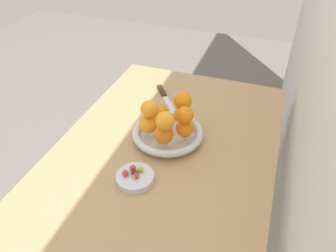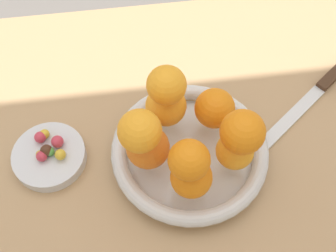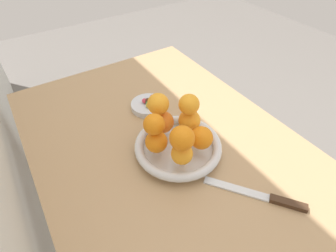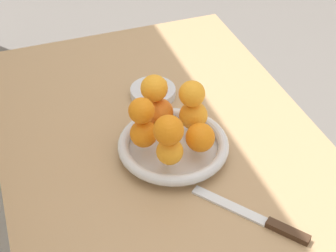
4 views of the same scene
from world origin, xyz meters
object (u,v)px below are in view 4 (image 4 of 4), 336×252
orange_6 (154,88)px  candy_ball_3 (161,81)px  candy_ball_4 (149,85)px  candy_ball_2 (152,91)px  knife (259,219)px  orange_3 (170,151)px  fruit_bowl (173,146)px  candy_dish (153,92)px  orange_2 (144,134)px  dining_table (163,168)px  orange_1 (159,112)px  candy_ball_0 (153,87)px  orange_8 (169,130)px  candy_ball_6 (153,85)px  orange_4 (200,137)px  candy_ball_1 (150,85)px  orange_7 (192,94)px  orange_0 (193,115)px  orange_5 (142,111)px  candy_ball_7 (160,88)px  candy_ball_5 (164,83)px

orange_6 → candy_ball_3: bearing=-23.8°
orange_6 → candy_ball_4: orange_6 is taller
candy_ball_2 → knife: (-0.46, -0.08, -0.03)m
orange_3 → candy_ball_4: 0.31m
fruit_bowl → candy_ball_2: size_ratio=14.18×
candy_dish → orange_2: (-0.22, 0.09, 0.06)m
dining_table → orange_2: orange_2 is taller
orange_1 → candy_ball_0: bearing=-13.1°
orange_6 → candy_ball_2: (0.13, -0.04, -0.11)m
orange_8 → candy_ball_0: bearing=-11.8°
dining_table → candy_ball_6: (0.19, -0.04, 0.12)m
candy_ball_3 → orange_4: bearing=178.4°
candy_dish → orange_8: orange_8 is taller
candy_ball_1 → knife: bearing=-171.6°
orange_8 → candy_ball_4: orange_8 is taller
fruit_bowl → orange_1: orange_1 is taller
dining_table → orange_7: orange_7 is taller
orange_0 → orange_8: 0.15m
orange_3 → candy_ball_6: orange_3 is taller
candy_dish → orange_6: (-0.15, 0.05, 0.13)m
dining_table → orange_6: 0.23m
orange_3 → orange_5: bearing=24.7°
orange_1 → orange_8: bearing=169.7°
dining_table → fruit_bowl: bearing=-166.8°
orange_0 → orange_1: size_ratio=0.99×
dining_table → orange_3: size_ratio=18.64×
knife → candy_ball_6: bearing=8.0°
orange_4 → candy_ball_2: orange_4 is taller
dining_table → knife: knife is taller
orange_6 → orange_7: (-0.05, -0.07, -0.00)m
candy_dish → orange_8: (-0.29, 0.06, 0.12)m
orange_0 → candy_ball_1: bearing=10.2°
candy_dish → orange_5: size_ratio=2.07×
candy_ball_2 → orange_8: bearing=169.1°
candy_ball_6 → orange_7: bearing=-172.2°
orange_1 → orange_7: (-0.04, -0.07, 0.06)m
orange_8 → orange_2: bearing=23.3°
candy_dish → candy_ball_7: candy_ball_7 is taller
candy_ball_3 → candy_ball_6: 0.03m
orange_4 → candy_ball_3: bearing=-1.6°
orange_4 → candy_ball_5: size_ratio=4.01×
candy_ball_6 → candy_ball_7: (-0.02, -0.01, 0.00)m
orange_8 → candy_ball_4: (0.30, -0.05, -0.10)m
orange_1 → orange_8: size_ratio=1.04×
candy_ball_3 → orange_2: bearing=152.4°
dining_table → candy_dish: 0.21m
candy_ball_0 → candy_ball_7: 0.02m
orange_3 → orange_7: (0.09, -0.09, 0.07)m
knife → orange_3: bearing=34.3°
candy_ball_2 → orange_7: bearing=-168.2°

